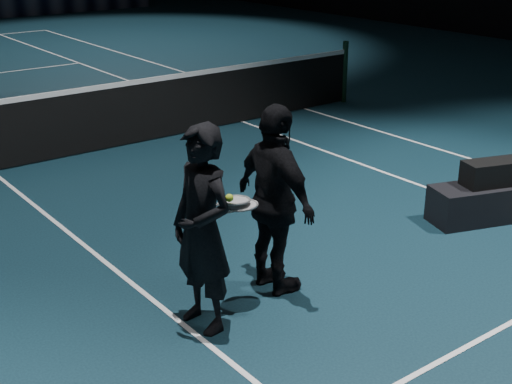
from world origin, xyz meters
The scene contains 9 objects.
net_post_right centered at (6.40, 0.00, 0.55)m, with size 0.10×0.10×1.10m, color black.
player_bench centered at (3.89, -4.93, 0.20)m, with size 1.36×0.45×0.41m, color black.
racket_bag centered at (3.89, -4.93, 0.54)m, with size 0.68×0.29×0.27m, color black.
bag_signature centered at (3.89, -5.08, 0.54)m, with size 0.32×0.00×0.09m, color white.
player_a centered at (0.15, -4.87, 0.85)m, with size 0.62×0.41×1.71m, color black.
player_b centered at (0.99, -4.74, 0.85)m, with size 1.00×0.42×1.71m, color black.
racket_lower centered at (0.60, -4.80, 0.93)m, with size 0.68×0.22×0.03m, color black, non-canonical shape.
racket_upper centered at (0.54, -4.77, 0.98)m, with size 0.68×0.22×0.03m, color black, non-canonical shape.
tennis_balls centered at (0.40, -4.83, 1.07)m, with size 0.12×0.10×0.12m, color #C3D02C, non-canonical shape.
Camera 1 is at (-2.60, -9.19, 3.13)m, focal length 50.00 mm.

